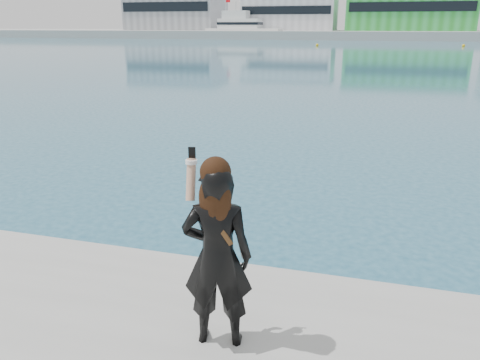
# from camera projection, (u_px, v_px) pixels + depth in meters

# --- Properties ---
(far_quay) EXTENTS (320.00, 40.00, 2.00)m
(far_quay) POSITION_uv_depth(u_px,v_px,m) (374.00, 34.00, 123.16)
(far_quay) COLOR #9E9E99
(far_quay) RESTS_ON ground
(warehouse_grey_left) EXTENTS (26.52, 16.36, 11.50)m
(warehouse_grey_left) POSITION_uv_depth(u_px,v_px,m) (176.00, 9.00, 133.34)
(warehouse_grey_left) COLOR gray
(warehouse_grey_left) RESTS_ON far_quay
(warehouse_white) EXTENTS (24.48, 15.35, 9.50)m
(warehouse_white) POSITION_uv_depth(u_px,v_px,m) (290.00, 12.00, 125.16)
(warehouse_white) COLOR silver
(warehouse_white) RESTS_ON far_quay
(warehouse_green) EXTENTS (30.60, 16.36, 10.50)m
(warehouse_green) POSITION_uv_depth(u_px,v_px,m) (409.00, 9.00, 117.28)
(warehouse_green) COLOR green
(warehouse_green) RESTS_ON far_quay
(flagpole_left) EXTENTS (1.28, 0.16, 8.00)m
(flagpole_left) POSITION_uv_depth(u_px,v_px,m) (226.00, 12.00, 122.95)
(flagpole_left) COLOR silver
(flagpole_left) RESTS_ON far_quay
(flagpole_right) EXTENTS (1.28, 0.16, 8.00)m
(flagpole_right) POSITION_uv_depth(u_px,v_px,m) (475.00, 11.00, 107.51)
(flagpole_right) COLOR silver
(flagpole_right) RESTS_ON far_quay
(motor_yacht) EXTENTS (19.55, 6.46, 8.99)m
(motor_yacht) POSITION_uv_depth(u_px,v_px,m) (242.00, 28.00, 119.80)
(motor_yacht) COLOR white
(motor_yacht) RESTS_ON ground
(buoy_near) EXTENTS (0.50, 0.50, 0.50)m
(buoy_near) POSITION_uv_depth(u_px,v_px,m) (463.00, 47.00, 77.41)
(buoy_near) COLOR yellow
(buoy_near) RESTS_ON ground
(buoy_far) EXTENTS (0.50, 0.50, 0.50)m
(buoy_far) POSITION_uv_depth(u_px,v_px,m) (317.00, 46.00, 79.75)
(buoy_far) COLOR yellow
(buoy_far) RESTS_ON ground
(woman) EXTENTS (0.65, 0.49, 1.71)m
(woman) POSITION_uv_depth(u_px,v_px,m) (217.00, 252.00, 3.88)
(woman) COLOR black
(woman) RESTS_ON near_quay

